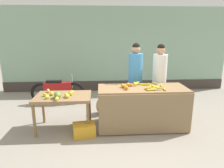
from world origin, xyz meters
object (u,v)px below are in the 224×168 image
at_px(parked_motorcycle, 58,90).
at_px(produce_sack, 102,106).
at_px(produce_crate, 84,130).
at_px(vendor_woman_white_shirt, 159,81).
at_px(vendor_woman_blue_shirt, 135,80).

distance_m(parked_motorcycle, produce_sack, 1.58).
bearing_deg(produce_sack, produce_crate, -108.82).
height_order(vendor_woman_white_shirt, parked_motorcycle, vendor_woman_white_shirt).
relative_size(produce_crate, produce_sack, 0.98).
bearing_deg(vendor_woman_blue_shirt, produce_crate, -140.61).
xyz_separation_m(vendor_woman_white_shirt, produce_crate, (-1.80, -0.95, -0.78)).
distance_m(vendor_woman_blue_shirt, parked_motorcycle, 2.41).
bearing_deg(produce_crate, vendor_woman_blue_shirt, 39.39).
xyz_separation_m(vendor_woman_blue_shirt, vendor_woman_white_shirt, (0.59, -0.04, -0.01)).
bearing_deg(vendor_woman_white_shirt, produce_sack, 172.65).
relative_size(parked_motorcycle, produce_crate, 3.64).
relative_size(vendor_woman_blue_shirt, produce_crate, 4.16).
bearing_deg(vendor_woman_white_shirt, vendor_woman_blue_shirt, 175.78).
distance_m(parked_motorcycle, produce_crate, 2.23).
bearing_deg(vendor_woman_blue_shirt, parked_motorcycle, 154.01).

